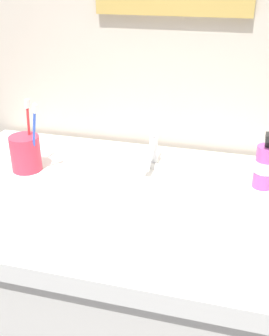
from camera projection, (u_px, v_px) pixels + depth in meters
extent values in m
cube|color=beige|center=(172.00, 51.00, 1.22)|extent=(2.36, 0.04, 2.40)
cube|color=silver|center=(141.00, 331.00, 1.25)|extent=(1.12, 0.61, 0.86)
cube|color=white|center=(142.00, 204.00, 1.05)|extent=(1.16, 0.65, 0.05)
ellipsoid|color=white|center=(131.00, 222.00, 1.01)|extent=(0.41, 0.41, 0.09)
torus|color=white|center=(131.00, 207.00, 0.99)|extent=(0.47, 0.47, 0.02)
cylinder|color=#595B60|center=(131.00, 235.00, 1.03)|extent=(0.03, 0.03, 0.01)
cylinder|color=silver|center=(154.00, 151.00, 1.18)|extent=(0.02, 0.02, 0.08)
cylinder|color=silver|center=(150.00, 154.00, 1.14)|extent=(0.02, 0.10, 0.07)
cylinder|color=silver|center=(155.00, 133.00, 1.17)|extent=(0.01, 0.05, 0.01)
cylinder|color=#D8334C|center=(26.00, 153.00, 1.15)|extent=(0.08, 0.08, 0.10)
cylinder|color=blue|center=(34.00, 140.00, 1.10)|extent=(0.05, 0.03, 0.19)
cube|color=white|center=(35.00, 108.00, 1.04)|extent=(0.02, 0.02, 0.03)
cylinder|color=red|center=(29.00, 136.00, 1.14)|extent=(0.01, 0.02, 0.18)
cube|color=white|center=(27.00, 104.00, 1.10)|extent=(0.01, 0.01, 0.02)
cylinder|color=#B24CA5|center=(265.00, 167.00, 1.05)|extent=(0.05, 0.05, 0.11)
cylinder|color=black|center=(269.00, 143.00, 1.02)|extent=(0.02, 0.02, 0.02)
cylinder|color=white|center=(265.00, 166.00, 1.05)|extent=(0.05, 0.05, 0.03)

